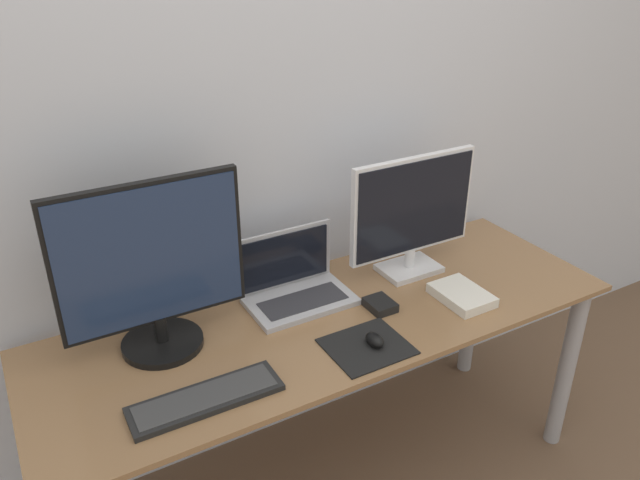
{
  "coord_description": "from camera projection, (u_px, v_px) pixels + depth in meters",
  "views": [
    {
      "loc": [
        -0.84,
        -1.09,
        1.81
      ],
      "look_at": [
        -0.02,
        0.36,
        0.97
      ],
      "focal_mm": 35.0,
      "sensor_mm": 36.0,
      "label": 1
    }
  ],
  "objects": [
    {
      "name": "wall_back",
      "position": [
        273.0,
        121.0,
        2.01
      ],
      "size": [
        7.0,
        0.05,
        2.5
      ],
      "color": "silver",
      "rests_on": "ground_plane"
    },
    {
      "name": "laptop",
      "position": [
        294.0,
        283.0,
        2.03
      ],
      "size": [
        0.34,
        0.22,
        0.22
      ],
      "color": "#ADADB2",
      "rests_on": "desk"
    },
    {
      "name": "keyboard",
      "position": [
        206.0,
        398.0,
        1.6
      ],
      "size": [
        0.4,
        0.13,
        0.02
      ],
      "color": "black",
      "rests_on": "desk"
    },
    {
      "name": "mouse",
      "position": [
        375.0,
        340.0,
        1.81
      ],
      "size": [
        0.04,
        0.07,
        0.04
      ],
      "color": "black",
      "rests_on": "mousepad"
    },
    {
      "name": "mousepad",
      "position": [
        367.0,
        346.0,
        1.81
      ],
      "size": [
        0.23,
        0.21,
        0.0
      ],
      "color": "black",
      "rests_on": "desk"
    },
    {
      "name": "book",
      "position": [
        462.0,
        295.0,
        2.04
      ],
      "size": [
        0.14,
        0.19,
        0.03
      ],
      "color": "silver",
      "rests_on": "desk"
    },
    {
      "name": "power_brick",
      "position": [
        380.0,
        305.0,
        1.99
      ],
      "size": [
        0.08,
        0.1,
        0.03
      ],
      "color": "black",
      "rests_on": "desk"
    },
    {
      "name": "monitor_right",
      "position": [
        413.0,
        213.0,
        2.11
      ],
      "size": [
        0.48,
        0.15,
        0.42
      ],
      "color": "silver",
      "rests_on": "desk"
    },
    {
      "name": "monitor_left",
      "position": [
        152.0,
        269.0,
        1.71
      ],
      "size": [
        0.52,
        0.24,
        0.51
      ],
      "color": "black",
      "rests_on": "desk"
    },
    {
      "name": "desk",
      "position": [
        331.0,
        349.0,
        2.01
      ],
      "size": [
        1.85,
        0.63,
        0.72
      ],
      "color": "olive",
      "rests_on": "ground_plane"
    }
  ]
}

